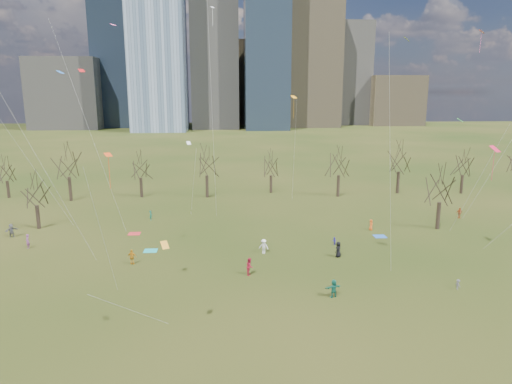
{
  "coord_description": "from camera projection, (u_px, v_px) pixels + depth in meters",
  "views": [
    {
      "loc": [
        -3.72,
        -41.65,
        18.8
      ],
      "look_at": [
        0.0,
        12.0,
        7.0
      ],
      "focal_mm": 32.0,
      "sensor_mm": 36.0,
      "label": 1
    }
  ],
  "objects": [
    {
      "name": "person_3",
      "position": [
        458.0,
        284.0,
        44.36
      ],
      "size": [
        0.47,
        0.7,
        1.01
      ],
      "primitive_type": "imported",
      "rotation": [
        0.0,
        0.0,
        1.72
      ],
      "color": "#5F5E63",
      "rests_on": "ground"
    },
    {
      "name": "blanket_crimson",
      "position": [
        134.0,
        234.0,
        61.85
      ],
      "size": [
        1.6,
        1.5,
        0.03
      ],
      "primitive_type": "cube",
      "color": "red",
      "rests_on": "ground"
    },
    {
      "name": "bare_tree_row",
      "position": [
        246.0,
        166.0,
        79.82
      ],
      "size": [
        113.04,
        29.8,
        9.5
      ],
      "color": "black",
      "rests_on": "ground"
    },
    {
      "name": "person_11",
      "position": [
        11.0,
        230.0,
        60.24
      ],
      "size": [
        1.58,
        1.58,
        1.83
      ],
      "primitive_type": "imported",
      "rotation": [
        0.0,
        0.0,
        0.78
      ],
      "color": "#5E5F63",
      "rests_on": "ground"
    },
    {
      "name": "person_5",
      "position": [
        334.0,
        288.0,
        42.58
      ],
      "size": [
        1.69,
        0.97,
        1.74
      ],
      "primitive_type": "imported",
      "rotation": [
        0.0,
        0.0,
        3.45
      ],
      "color": "#186E59",
      "rests_on": "ground"
    },
    {
      "name": "person_2",
      "position": [
        250.0,
        266.0,
        47.79
      ],
      "size": [
        0.84,
        1.0,
        1.85
      ],
      "primitive_type": "imported",
      "rotation": [
        0.0,
        0.0,
        1.41
      ],
      "color": "#B31933",
      "rests_on": "ground"
    },
    {
      "name": "blanket_navy",
      "position": [
        380.0,
        236.0,
        60.71
      ],
      "size": [
        1.6,
        1.5,
        0.03
      ],
      "primitive_type": "cube",
      "color": "#2659B3",
      "rests_on": "ground"
    },
    {
      "name": "person_6",
      "position": [
        338.0,
        249.0,
        52.97
      ],
      "size": [
        1.04,
        1.06,
        1.85
      ],
      "primitive_type": "imported",
      "rotation": [
        0.0,
        0.0,
        3.96
      ],
      "color": "black",
      "rests_on": "ground"
    },
    {
      "name": "person_13",
      "position": [
        151.0,
        215.0,
        68.34
      ],
      "size": [
        0.4,
        0.57,
        1.46
      ],
      "primitive_type": "imported",
      "rotation": [
        0.0,
        0.0,
        1.68
      ],
      "color": "#166751",
      "rests_on": "ground"
    },
    {
      "name": "person_7",
      "position": [
        28.0,
        241.0,
        55.98
      ],
      "size": [
        0.47,
        0.68,
        1.78
      ],
      "primitive_type": "imported",
      "rotation": [
        0.0,
        0.0,
        4.79
      ],
      "color": "#8A4581",
      "rests_on": "ground"
    },
    {
      "name": "person_9",
      "position": [
        264.0,
        246.0,
        54.14
      ],
      "size": [
        1.3,
        1.04,
        1.76
      ],
      "primitive_type": "imported",
      "rotation": [
        0.0,
        0.0,
        5.89
      ],
      "color": "white",
      "rests_on": "ground"
    },
    {
      "name": "kites_airborne",
      "position": [
        278.0,
        145.0,
        52.79
      ],
      "size": [
        67.28,
        49.49,
        28.44
      ],
      "color": "#F44814",
      "rests_on": "ground"
    },
    {
      "name": "ground",
      "position": [
        264.0,
        287.0,
        44.87
      ],
      "size": [
        500.0,
        500.0,
        0.0
      ],
      "primitive_type": "plane",
      "color": "black",
      "rests_on": "ground"
    },
    {
      "name": "person_4",
      "position": [
        132.0,
        257.0,
        50.71
      ],
      "size": [
        1.07,
        0.58,
        1.73
      ],
      "primitive_type": "imported",
      "rotation": [
        0.0,
        0.0,
        2.98
      ],
      "color": "orange",
      "rests_on": "ground"
    },
    {
      "name": "person_12",
      "position": [
        371.0,
        225.0,
        63.35
      ],
      "size": [
        0.79,
        0.89,
        1.53
      ],
      "primitive_type": "imported",
      "rotation": [
        0.0,
        0.0,
        1.07
      ],
      "color": "#E75A19",
      "rests_on": "ground"
    },
    {
      "name": "person_10",
      "position": [
        459.0,
        213.0,
        69.44
      ],
      "size": [
        0.95,
        0.4,
        1.63
      ],
      "primitive_type": "imported",
      "rotation": [
        0.0,
        0.0,
        6.28
      ],
      "color": "#A53E17",
      "rests_on": "ground"
    },
    {
      "name": "downtown_skyline",
      "position": [
        226.0,
        53.0,
        241.61
      ],
      "size": [
        212.5,
        78.0,
        118.0
      ],
      "color": "slate",
      "rests_on": "ground"
    },
    {
      "name": "person_8",
      "position": [
        334.0,
        241.0,
        57.2
      ],
      "size": [
        0.44,
        0.54,
        1.03
      ],
      "primitive_type": "imported",
      "rotation": [
        0.0,
        0.0,
        4.83
      ],
      "color": "#2F26A6",
      "rests_on": "ground"
    },
    {
      "name": "blanket_teal",
      "position": [
        151.0,
        251.0,
        55.21
      ],
      "size": [
        1.6,
        1.5,
        0.03
      ],
      "primitive_type": "cube",
      "color": "teal",
      "rests_on": "ground"
    }
  ]
}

